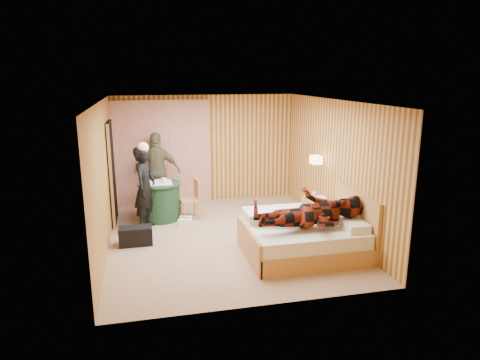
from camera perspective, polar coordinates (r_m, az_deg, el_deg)
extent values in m
cube|color=tan|center=(8.04, -1.86, -7.61)|extent=(4.20, 5.00, 0.01)
cube|color=white|center=(7.50, -2.00, 10.48)|extent=(4.20, 5.00, 0.01)
cube|color=#EDB25B|center=(10.09, -4.65, 4.15)|extent=(4.20, 0.02, 2.50)
cube|color=#EDB25B|center=(7.57, -17.73, 0.29)|extent=(0.02, 5.00, 2.50)
cube|color=#EDB25B|center=(8.32, 12.42, 1.80)|extent=(0.02, 5.00, 2.50)
cube|color=beige|center=(9.94, -10.31, 3.53)|extent=(2.20, 0.08, 2.40)
cube|color=black|center=(8.98, -16.70, 0.94)|extent=(0.06, 0.90, 2.05)
cylinder|color=gold|center=(8.67, 10.59, 2.71)|extent=(0.18, 0.04, 0.04)
cube|color=#FFDCB2|center=(8.64, 10.10, 2.69)|extent=(0.18, 0.24, 0.16)
cube|color=tan|center=(7.34, 8.31, -8.72)|extent=(1.86, 1.49, 0.28)
cube|color=white|center=(7.24, 8.38, -6.85)|extent=(1.81, 1.44, 0.23)
cube|color=tan|center=(7.03, 1.15, -8.55)|extent=(0.06, 1.49, 0.52)
cube|color=tan|center=(7.59, 15.21, -5.29)|extent=(0.06, 1.49, 1.03)
cube|color=white|center=(7.17, 14.91, -5.85)|extent=(0.35, 0.51, 0.13)
cube|color=white|center=(7.77, 12.50, -4.18)|extent=(0.35, 0.51, 0.13)
cube|color=white|center=(7.45, 4.92, -4.54)|extent=(1.12, 0.56, 0.17)
cube|color=tan|center=(8.69, 10.12, -4.19)|extent=(0.41, 0.56, 0.56)
cube|color=tan|center=(8.63, 10.17, -3.06)|extent=(0.43, 0.58, 0.03)
cylinder|color=#1F4424|center=(9.06, -10.62, -2.83)|extent=(0.83, 0.83, 0.76)
cylinder|color=#1F4424|center=(8.96, -10.73, -0.49)|extent=(0.89, 0.89, 0.03)
cube|color=white|center=(8.95, -10.74, -0.34)|extent=(0.66, 0.66, 0.01)
cube|color=tan|center=(9.63, -10.81, -1.39)|extent=(0.46, 0.46, 0.05)
cube|color=tan|center=(9.76, -10.81, 0.32)|extent=(0.42, 0.08, 0.46)
cylinder|color=tan|center=(9.55, -11.82, -3.04)|extent=(0.04, 0.04, 0.43)
cylinder|color=tan|center=(9.85, -9.70, -2.42)|extent=(0.04, 0.04, 0.43)
cube|color=tan|center=(8.98, -6.79, -2.64)|extent=(0.43, 0.43, 0.05)
cube|color=tan|center=(8.96, -5.77, -1.15)|extent=(0.09, 0.38, 0.42)
cylinder|color=tan|center=(9.15, -7.92, -3.75)|extent=(0.04, 0.04, 0.39)
cylinder|color=tan|center=(8.94, -5.55, -4.11)|extent=(0.04, 0.04, 0.39)
cube|color=black|center=(7.86, -13.73, -7.24)|extent=(0.58, 0.31, 0.33)
cube|color=white|center=(8.93, -7.24, -5.12)|extent=(0.27, 0.18, 0.11)
cube|color=white|center=(8.68, -7.34, -5.63)|extent=(0.29, 0.16, 0.12)
imported|color=black|center=(8.48, -12.56, -1.02)|extent=(0.59, 0.70, 1.62)
imported|color=brown|center=(9.66, -10.95, 1.16)|extent=(1.08, 0.65, 1.72)
imported|color=maroon|center=(6.91, 9.52, -3.12)|extent=(0.86, 0.67, 1.77)
imported|color=white|center=(8.56, 10.33, -2.43)|extent=(0.21, 0.26, 0.02)
imported|color=white|center=(8.55, 10.33, -2.30)|extent=(0.21, 0.25, 0.02)
imported|color=white|center=(8.71, 9.88, -1.88)|extent=(0.12, 0.12, 0.09)
imported|color=white|center=(8.89, -10.10, -0.05)|extent=(0.15, 0.15, 0.10)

